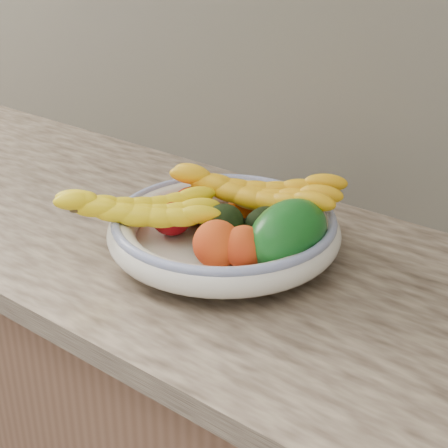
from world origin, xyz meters
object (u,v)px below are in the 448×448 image
at_px(fruit_bowl, 224,230).
at_px(banana_bunch_back, 253,197).
at_px(banana_bunch_front, 139,214).
at_px(green_mango, 288,234).

bearing_deg(fruit_bowl, banana_bunch_back, 81.93).
relative_size(banana_bunch_back, banana_bunch_front, 1.14).
height_order(green_mango, banana_bunch_front, green_mango).
xyz_separation_m(green_mango, banana_bunch_front, (-0.23, -0.10, 0.01)).
bearing_deg(green_mango, fruit_bowl, -172.83).
distance_m(fruit_bowl, green_mango, 0.12).
bearing_deg(banana_bunch_back, banana_bunch_front, -143.15).
relative_size(green_mango, banana_bunch_back, 0.48).
xyz_separation_m(fruit_bowl, banana_bunch_back, (0.01, 0.07, 0.04)).
xyz_separation_m(green_mango, banana_bunch_back, (-0.11, 0.06, 0.01)).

